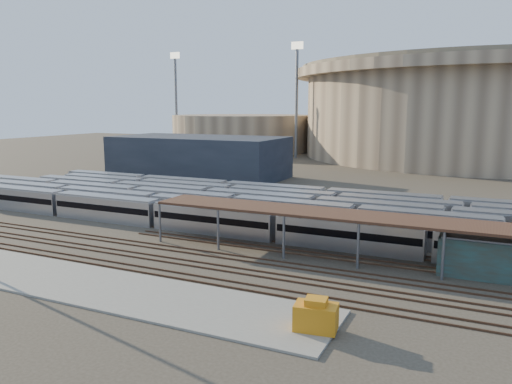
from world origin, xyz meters
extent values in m
plane|color=#383026|center=(0.00, 0.00, 0.00)|extent=(420.00, 420.00, 0.00)
cube|color=gray|center=(-5.00, -15.00, 0.10)|extent=(50.00, 9.00, 0.20)
cube|color=#B4B4B9|center=(5.53, 8.00, 1.80)|extent=(112.00, 2.90, 3.60)
cube|color=#B4B4B9|center=(1.73, 12.20, 1.80)|extent=(112.00, 2.90, 3.60)
cube|color=#B4B4B9|center=(-5.08, 16.40, 1.80)|extent=(112.00, 2.90, 3.60)
cube|color=#B4B4B9|center=(6.51, 20.60, 1.80)|extent=(112.00, 2.90, 3.60)
cube|color=#B4B4B9|center=(8.70, 24.80, 1.80)|extent=(112.00, 2.90, 3.60)
cube|color=#B4B4B9|center=(5.58, 29.00, 1.80)|extent=(112.00, 2.90, 3.60)
cylinder|color=slate|center=(-8.00, 1.30, 2.50)|extent=(0.30, 0.30, 5.00)
cylinder|color=slate|center=(-8.00, 6.70, 2.50)|extent=(0.30, 0.30, 5.00)
cylinder|color=slate|center=(0.57, 1.30, 2.50)|extent=(0.30, 0.30, 5.00)
cylinder|color=slate|center=(0.57, 6.70, 2.50)|extent=(0.30, 0.30, 5.00)
cylinder|color=slate|center=(9.14, 1.30, 2.50)|extent=(0.30, 0.30, 5.00)
cylinder|color=slate|center=(9.14, 6.70, 2.50)|extent=(0.30, 0.30, 5.00)
cylinder|color=slate|center=(17.71, 1.30, 2.50)|extent=(0.30, 0.30, 5.00)
cylinder|color=slate|center=(17.71, 6.70, 2.50)|extent=(0.30, 0.30, 5.00)
cylinder|color=slate|center=(26.29, 1.30, 2.50)|extent=(0.30, 0.30, 5.00)
cylinder|color=slate|center=(26.29, 6.70, 2.50)|extent=(0.30, 0.30, 5.00)
cube|color=#3A1E17|center=(22.00, 4.00, 5.15)|extent=(60.00, 6.00, 0.30)
cube|color=#4C3323|center=(0.00, -1.75, 0.09)|extent=(170.00, 0.12, 0.18)
cube|color=#4C3323|center=(0.00, -0.25, 0.09)|extent=(170.00, 0.12, 0.18)
cube|color=#4C3323|center=(0.00, -5.75, 0.09)|extent=(170.00, 0.12, 0.18)
cube|color=#4C3323|center=(0.00, -4.25, 0.09)|extent=(170.00, 0.12, 0.18)
cube|color=#4C3323|center=(0.00, -9.75, 0.09)|extent=(170.00, 0.12, 0.18)
cube|color=#4C3323|center=(0.00, -8.25, 0.09)|extent=(170.00, 0.12, 0.18)
cylinder|color=tan|center=(25.00, 140.00, 14.00)|extent=(116.00, 116.00, 28.00)
cylinder|color=tan|center=(25.00, 140.00, 29.50)|extent=(124.00, 124.00, 3.00)
cylinder|color=#695E4A|center=(25.00, 140.00, 31.75)|extent=(120.00, 120.00, 1.50)
cylinder|color=tan|center=(-60.00, 130.00, 7.00)|extent=(56.00, 56.00, 14.00)
cube|color=#1E232D|center=(-35.00, 55.00, 5.00)|extent=(42.00, 20.00, 10.00)
cylinder|color=slate|center=(-30.00, 110.00, 18.00)|extent=(1.00, 1.00, 36.00)
cube|color=#FFF2CC|center=(-30.00, 110.00, 37.20)|extent=(4.00, 0.60, 2.40)
cylinder|color=slate|center=(-85.00, 120.00, 18.00)|extent=(1.00, 1.00, 36.00)
cube|color=#FFF2CC|center=(-85.00, 120.00, 37.20)|extent=(4.00, 0.60, 2.40)
cylinder|color=slate|center=(-10.00, 160.00, 18.00)|extent=(1.00, 1.00, 36.00)
cube|color=#FFF2CC|center=(-10.00, 160.00, 37.20)|extent=(4.00, 0.60, 2.40)
cube|color=#C27512|center=(18.50, -15.34, 1.22)|extent=(3.51, 2.45, 2.04)
camera|label=1|loc=(29.61, -50.09, 17.19)|focal=35.00mm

